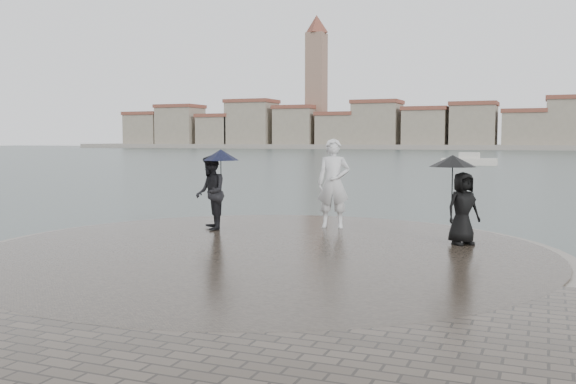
% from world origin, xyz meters
% --- Properties ---
extents(ground, '(400.00, 400.00, 0.00)m').
position_xyz_m(ground, '(0.00, 0.00, 0.00)').
color(ground, '#2B3835').
rests_on(ground, ground).
extents(kerb_ring, '(12.50, 12.50, 0.32)m').
position_xyz_m(kerb_ring, '(0.00, 3.50, 0.16)').
color(kerb_ring, gray).
rests_on(kerb_ring, ground).
extents(quay_tip, '(11.90, 11.90, 0.36)m').
position_xyz_m(quay_tip, '(0.00, 3.50, 0.18)').
color(quay_tip, '#2D261E').
rests_on(quay_tip, ground).
extents(statue, '(0.93, 0.70, 2.31)m').
position_xyz_m(statue, '(0.36, 7.04, 1.51)').
color(statue, silver).
rests_on(statue, quay_tip).
extents(visitor_left, '(1.27, 1.16, 2.04)m').
position_xyz_m(visitor_left, '(-2.37, 5.53, 1.46)').
color(visitor_left, black).
rests_on(visitor_left, quay_tip).
extents(visitor_right, '(1.23, 1.07, 1.95)m').
position_xyz_m(visitor_right, '(3.73, 5.57, 1.47)').
color(visitor_right, black).
rests_on(visitor_right, quay_tip).
extents(far_skyline, '(260.00, 20.00, 37.00)m').
position_xyz_m(far_skyline, '(-6.29, 160.71, 5.61)').
color(far_skyline, gray).
rests_on(far_skyline, ground).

